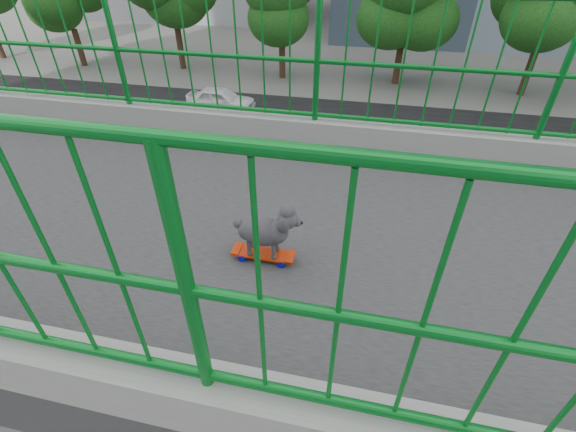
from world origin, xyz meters
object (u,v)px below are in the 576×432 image
at_px(skateboard, 263,254).
at_px(car_3, 417,141).
at_px(poodle, 266,229).
at_px(car_2, 508,182).
at_px(car_4, 221,100).

height_order(skateboard, car_3, skateboard).
xyz_separation_m(skateboard, car_3, (-15.93, 2.96, -6.37)).
distance_m(poodle, car_2, 15.59).
bearing_deg(car_2, car_3, 45.87).
bearing_deg(car_3, car_2, -134.13).
bearing_deg(car_2, skateboard, 153.82).
bearing_deg(poodle, car_4, -156.89).
bearing_deg(car_2, poodle, 153.91).
distance_m(skateboard, poodle, 0.22).
relative_size(poodle, car_4, 0.11).
relative_size(car_2, car_3, 1.18).
relative_size(skateboard, poodle, 0.93).
bearing_deg(car_4, car_2, -114.15).
height_order(skateboard, car_2, skateboard).
bearing_deg(skateboard, car_2, 154.13).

